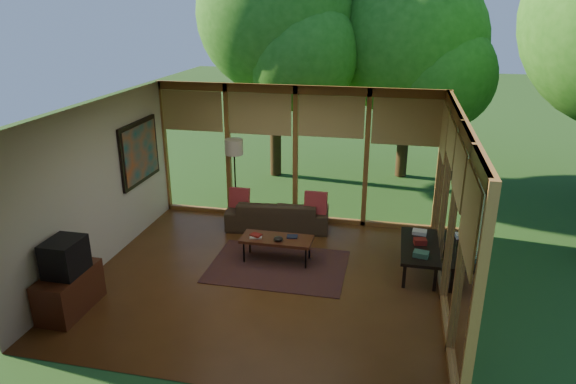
% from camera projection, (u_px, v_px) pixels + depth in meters
% --- Properties ---
extents(floor, '(5.50, 5.50, 0.00)m').
position_uv_depth(floor, '(264.00, 279.00, 8.17)').
color(floor, brown).
rests_on(floor, ground).
extents(ceiling, '(5.50, 5.50, 0.00)m').
position_uv_depth(ceiling, '(261.00, 111.00, 7.24)').
color(ceiling, white).
rests_on(ceiling, ground).
extents(wall_left, '(0.04, 5.00, 2.70)m').
position_uv_depth(wall_left, '(98.00, 187.00, 8.25)').
color(wall_left, beige).
rests_on(wall_left, ground).
extents(wall_front, '(5.50, 0.04, 2.70)m').
position_uv_depth(wall_front, '(202.00, 283.00, 5.41)').
color(wall_front, beige).
rests_on(wall_front, ground).
extents(window_wall_back, '(5.50, 0.12, 2.70)m').
position_uv_depth(window_wall_back, '(295.00, 155.00, 10.00)').
color(window_wall_back, '#9D6830').
rests_on(window_wall_back, ground).
extents(window_wall_right, '(0.12, 5.00, 2.70)m').
position_uv_depth(window_wall_right, '(453.00, 215.00, 7.17)').
color(window_wall_right, '#9D6830').
rests_on(window_wall_right, ground).
extents(tree_nw, '(3.68, 3.68, 5.74)m').
position_uv_depth(tree_nw, '(275.00, 15.00, 11.92)').
color(tree_nw, '#362613').
rests_on(tree_nw, ground).
extents(tree_ne, '(3.56, 3.56, 5.05)m').
position_uv_depth(tree_ne, '(411.00, 43.00, 12.04)').
color(tree_ne, '#362613').
rests_on(tree_ne, ground).
extents(rug, '(2.25, 1.59, 0.01)m').
position_uv_depth(rug, '(278.00, 266.00, 8.56)').
color(rug, brown).
rests_on(rug, floor).
extents(sofa, '(2.04, 1.00, 0.57)m').
position_uv_depth(sofa, '(278.00, 214.00, 9.96)').
color(sofa, '#3E2F1F').
rests_on(sofa, floor).
extents(pillow_left, '(0.39, 0.21, 0.41)m').
position_uv_depth(pillow_left, '(240.00, 198.00, 9.96)').
color(pillow_left, maroon).
rests_on(pillow_left, sofa).
extents(pillow_right, '(0.42, 0.23, 0.44)m').
position_uv_depth(pillow_right, '(316.00, 203.00, 9.66)').
color(pillow_right, maroon).
rests_on(pillow_right, sofa).
extents(ct_book_lower, '(0.22, 0.19, 0.03)m').
position_uv_depth(ct_book_lower, '(256.00, 236.00, 8.63)').
color(ct_book_lower, beige).
rests_on(ct_book_lower, coffee_table).
extents(ct_book_upper, '(0.21, 0.18, 0.03)m').
position_uv_depth(ct_book_upper, '(256.00, 235.00, 8.62)').
color(ct_book_upper, maroon).
rests_on(ct_book_upper, coffee_table).
extents(ct_book_side, '(0.20, 0.16, 0.03)m').
position_uv_depth(ct_book_side, '(292.00, 237.00, 8.63)').
color(ct_book_side, '#161C31').
rests_on(ct_book_side, coffee_table).
extents(ct_bowl, '(0.16, 0.16, 0.07)m').
position_uv_depth(ct_bowl, '(278.00, 239.00, 8.50)').
color(ct_bowl, black).
rests_on(ct_bowl, coffee_table).
extents(media_cabinet, '(0.50, 1.00, 0.60)m').
position_uv_depth(media_cabinet, '(69.00, 291.00, 7.25)').
color(media_cabinet, '#562817').
rests_on(media_cabinet, floor).
extents(television, '(0.45, 0.55, 0.50)m').
position_uv_depth(television, '(65.00, 257.00, 7.06)').
color(television, black).
rests_on(television, media_cabinet).
extents(console_book_a, '(0.26, 0.21, 0.08)m').
position_uv_depth(console_book_a, '(421.00, 254.00, 7.90)').
color(console_book_a, '#37614D').
rests_on(console_book_a, side_console).
extents(console_book_b, '(0.22, 0.18, 0.09)m').
position_uv_depth(console_book_b, '(420.00, 241.00, 8.31)').
color(console_book_b, maroon).
rests_on(console_book_b, side_console).
extents(console_book_c, '(0.25, 0.20, 0.06)m').
position_uv_depth(console_book_c, '(419.00, 232.00, 8.69)').
color(console_book_c, beige).
rests_on(console_book_c, side_console).
extents(floor_lamp, '(0.36, 0.36, 1.65)m').
position_uv_depth(floor_lamp, '(234.00, 152.00, 10.03)').
color(floor_lamp, black).
rests_on(floor_lamp, floor).
extents(coffee_table, '(1.20, 0.50, 0.43)m').
position_uv_depth(coffee_table, '(277.00, 240.00, 8.63)').
color(coffee_table, '#562817').
rests_on(coffee_table, floor).
extents(side_console, '(0.60, 1.40, 0.46)m').
position_uv_depth(side_console, '(420.00, 248.00, 8.30)').
color(side_console, black).
rests_on(side_console, floor).
extents(wall_painting, '(0.06, 1.35, 1.15)m').
position_uv_depth(wall_painting, '(140.00, 152.00, 9.46)').
color(wall_painting, black).
rests_on(wall_painting, wall_left).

